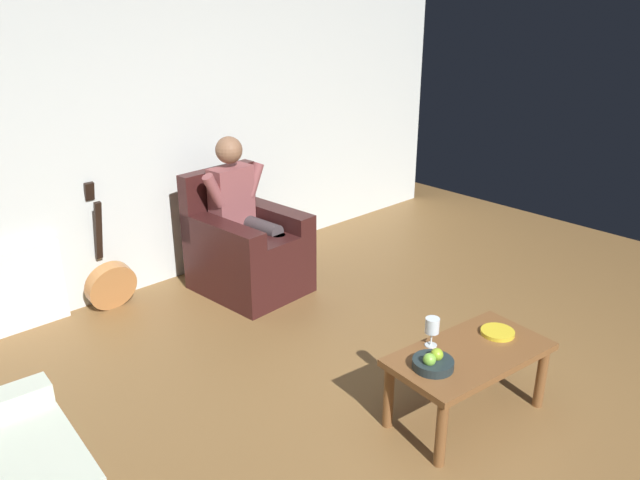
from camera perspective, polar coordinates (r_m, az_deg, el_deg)
name	(u,v)px	position (r m, az deg, el deg)	size (l,w,h in m)	color
ground_plane	(490,447)	(3.74, 15.16, -17.64)	(7.46, 7.46, 0.00)	brown
wall_back	(170,117)	(5.30, -13.49, 10.80)	(6.38, 0.06, 2.76)	silver
armchair	(246,250)	(5.19, -6.72, -0.88)	(0.77, 0.89, 0.98)	#351615
person_seated	(242,210)	(5.09, -7.07, 2.73)	(0.62, 0.61, 1.26)	brown
coffee_table	(469,362)	(3.73, 13.38, -10.70)	(1.00, 0.60, 0.43)	brown
guitar	(110,282)	(5.14, -18.50, -3.60)	(0.39, 0.29, 1.00)	#B77740
radiator	(20,290)	(5.04, -25.54, -4.10)	(0.62, 0.06, 0.63)	white
wine_glass_near	(432,327)	(3.64, 10.14, -7.78)	(0.08, 0.08, 0.18)	silver
fruit_bowl	(433,362)	(3.48, 10.21, -10.87)	(0.22, 0.22, 0.11)	#1F2B2E
decorative_dish	(498,332)	(3.89, 15.81, -8.06)	(0.20, 0.20, 0.02)	gold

